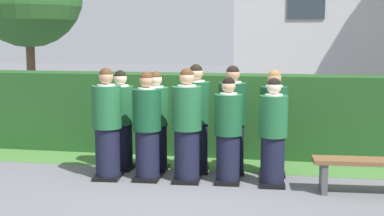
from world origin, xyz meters
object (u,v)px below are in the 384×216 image
at_px(student_front_row_2, 187,128).
at_px(student_rear_row_2, 196,121).
at_px(student_rear_row_1, 156,124).
at_px(wooden_bench, 365,169).
at_px(student_rear_row_3, 232,122).
at_px(student_rear_row_0, 121,122).
at_px(student_rear_row_4, 273,125).
at_px(student_front_row_4, 273,135).
at_px(student_front_row_0, 107,126).
at_px(student_front_row_1, 147,129).
at_px(student_front_row_3, 228,133).

xyz_separation_m(student_front_row_2, student_rear_row_2, (0.03, 0.56, 0.01)).
height_order(student_front_row_2, student_rear_row_1, student_front_row_2).
bearing_deg(wooden_bench, student_rear_row_3, 157.67).
xyz_separation_m(student_rear_row_0, student_rear_row_4, (2.39, 0.09, 0.02)).
bearing_deg(student_front_row_4, wooden_bench, -8.18).
xyz_separation_m(student_front_row_2, student_front_row_4, (1.24, 0.01, -0.06)).
bearing_deg(student_front_row_0, student_rear_row_2, 26.81).
height_order(student_rear_row_0, wooden_bench, student_rear_row_0).
bearing_deg(student_front_row_1, student_rear_row_4, 18.56).
distance_m(student_rear_row_3, wooden_bench, 2.09).
bearing_deg(student_front_row_0, student_front_row_4, 1.61).
bearing_deg(student_rear_row_0, student_rear_row_4, 2.25).
bearing_deg(student_front_row_1, wooden_bench, -2.91).
height_order(student_front_row_4, student_rear_row_1, student_rear_row_1).
height_order(student_rear_row_0, student_rear_row_1, student_rear_row_0).
bearing_deg(student_rear_row_0, student_front_row_3, -14.98).
relative_size(student_front_row_0, student_front_row_3, 1.08).
xyz_separation_m(student_front_row_4, student_rear_row_0, (-2.41, 0.50, 0.02)).
xyz_separation_m(student_front_row_1, student_rear_row_1, (-0.01, 0.54, -0.02)).
xyz_separation_m(student_front_row_1, student_front_row_3, (1.20, 0.04, -0.03)).
relative_size(student_front_row_0, student_front_row_4, 1.08).
distance_m(student_front_row_2, student_rear_row_0, 1.27).
relative_size(student_rear_row_0, student_rear_row_1, 1.01).
bearing_deg(wooden_bench, student_rear_row_4, 148.66).
xyz_separation_m(student_front_row_4, student_rear_row_3, (-0.64, 0.60, 0.07)).
xyz_separation_m(student_rear_row_1, student_rear_row_2, (0.64, 0.03, 0.06)).
distance_m(student_front_row_3, student_rear_row_1, 1.30).
bearing_deg(student_rear_row_3, student_front_row_3, -89.60).
distance_m(student_rear_row_1, student_rear_row_4, 1.83).
xyz_separation_m(student_front_row_1, student_rear_row_3, (1.19, 0.62, 0.03)).
relative_size(student_front_row_4, wooden_bench, 1.09).
xyz_separation_m(student_rear_row_0, student_rear_row_2, (1.20, 0.06, 0.05)).
xyz_separation_m(student_front_row_1, wooden_bench, (3.09, -0.16, -0.42)).
distance_m(student_front_row_0, student_rear_row_3, 1.92).
xyz_separation_m(student_front_row_3, student_front_row_4, (0.64, -0.02, -0.00)).
height_order(student_front_row_0, student_front_row_3, student_front_row_0).
distance_m(student_front_row_4, student_rear_row_1, 1.92).
relative_size(student_front_row_1, student_front_row_4, 1.05).
bearing_deg(student_front_row_0, student_rear_row_3, 20.37).
bearing_deg(student_front_row_3, student_front_row_2, -177.07).
relative_size(student_front_row_3, student_front_row_4, 1.00).
bearing_deg(student_front_row_2, student_front_row_4, 0.40).
bearing_deg(student_front_row_4, student_front_row_1, -179.29).
distance_m(student_front_row_3, student_rear_row_0, 1.83).
bearing_deg(student_front_row_0, student_front_row_1, 4.38).
bearing_deg(student_rear_row_4, student_rear_row_2, -178.26).
relative_size(student_front_row_0, student_front_row_1, 1.03).
bearing_deg(student_rear_row_1, student_front_row_2, -41.30).
xyz_separation_m(student_front_row_1, student_rear_row_4, (1.82, 0.61, 0.01)).
height_order(student_front_row_4, student_rear_row_3, student_rear_row_3).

